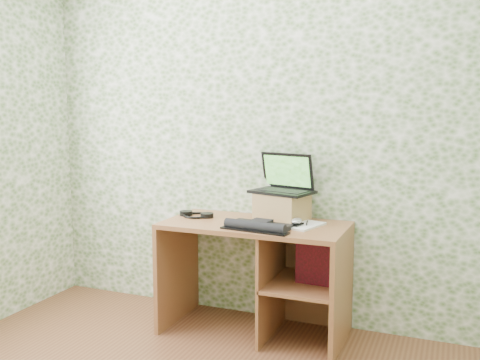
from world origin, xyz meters
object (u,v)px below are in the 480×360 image
at_px(riser, 282,207).
at_px(keyboard, 258,226).
at_px(desk, 267,263).
at_px(laptop, 284,183).
at_px(notepad, 302,225).

xyz_separation_m(riser, keyboard, (-0.06, -0.31, -0.07)).
distance_m(riser, keyboard, 0.32).
relative_size(desk, riser, 3.88).
bearing_deg(laptop, keyboard, -84.38).
height_order(riser, laptop, laptop).
xyz_separation_m(desk, notepad, (0.24, 0.00, 0.28)).
relative_size(laptop, notepad, 1.60).
bearing_deg(laptop, notepad, -26.97).
height_order(keyboard, notepad, keyboard).
bearing_deg(desk, notepad, 0.17).
bearing_deg(laptop, desk, -96.58).
height_order(desk, laptop, laptop).
height_order(desk, notepad, notepad).
relative_size(riser, notepad, 1.11).
height_order(desk, riser, riser).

